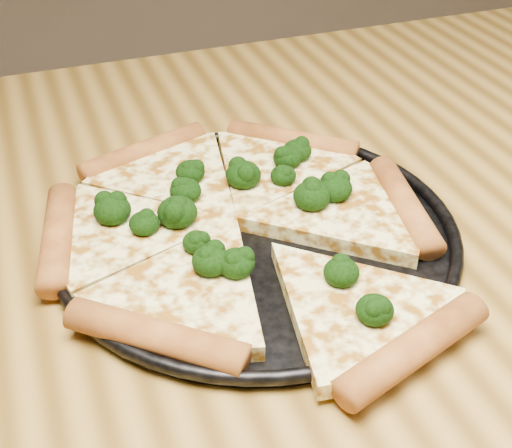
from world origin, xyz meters
name	(u,v)px	position (x,y,z in m)	size (l,w,h in m)	color
dining_table	(302,316)	(0.00, 0.00, 0.66)	(1.20, 0.90, 0.75)	olive
pizza_pan	(256,232)	(-0.04, 0.01, 0.76)	(0.35, 0.35, 0.02)	black
pizza	(242,224)	(-0.05, 0.02, 0.77)	(0.35, 0.40, 0.03)	#FFF69C
broccoli_florets	(243,206)	(-0.05, 0.03, 0.78)	(0.22, 0.26, 0.03)	black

